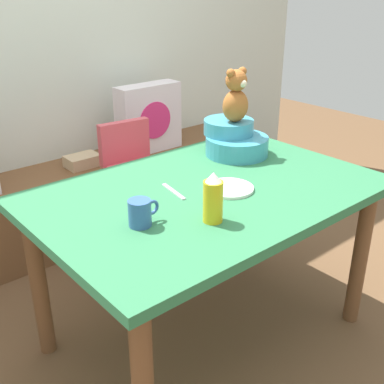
{
  "coord_description": "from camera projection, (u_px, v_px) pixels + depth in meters",
  "views": [
    {
      "loc": [
        -1.2,
        -1.3,
        1.52
      ],
      "look_at": [
        0.0,
        0.1,
        0.69
      ],
      "focal_mm": 44.7,
      "sensor_mm": 36.0,
      "label": 1
    }
  ],
  "objects": [
    {
      "name": "book_stack",
      "position": [
        83.0,
        161.0,
        2.93
      ],
      "size": [
        0.2,
        0.14,
        0.07
      ],
      "primitive_type": "cube",
      "color": "tan",
      "rests_on": "window_bench"
    },
    {
      "name": "table_fork",
      "position": [
        174.0,
        191.0,
        1.9
      ],
      "size": [
        0.05,
        0.17,
        0.01
      ],
      "primitive_type": "cube",
      "rotation": [
        0.0,
        0.0,
        2.97
      ],
      "color": "silver",
      "rests_on": "dining_table"
    },
    {
      "name": "dinner_plate_near",
      "position": [
        229.0,
        188.0,
        1.92
      ],
      "size": [
        0.2,
        0.2,
        0.01
      ],
      "primitive_type": "cylinder",
      "color": "white",
      "rests_on": "dining_table"
    },
    {
      "name": "highchair",
      "position": [
        136.0,
        173.0,
        2.67
      ],
      "size": [
        0.35,
        0.47,
        0.79
      ],
      "color": "#D84C59",
      "rests_on": "ground_plane"
    },
    {
      "name": "pillow_floral_right",
      "position": [
        149.0,
        118.0,
        3.13
      ],
      "size": [
        0.44,
        0.15,
        0.44
      ],
      "color": "silver",
      "rests_on": "window_bench"
    },
    {
      "name": "teddy_bear",
      "position": [
        236.0,
        97.0,
        2.21
      ],
      "size": [
        0.13,
        0.12,
        0.25
      ],
      "color": "#A45D29",
      "rests_on": "infant_seat_teal"
    },
    {
      "name": "ground_plane",
      "position": [
        206.0,
        333.0,
        2.24
      ],
      "size": [
        8.0,
        8.0,
        0.0
      ],
      "primitive_type": "plane",
      "color": "brown"
    },
    {
      "name": "back_wall",
      "position": [
        35.0,
        20.0,
        2.74
      ],
      "size": [
        4.4,
        0.1,
        2.6
      ],
      "primitive_type": "cube",
      "color": "silver",
      "rests_on": "ground_plane"
    },
    {
      "name": "ketchup_bottle",
      "position": [
        213.0,
        199.0,
        1.64
      ],
      "size": [
        0.07,
        0.07,
        0.18
      ],
      "color": "gold",
      "rests_on": "dining_table"
    },
    {
      "name": "infant_seat_teal",
      "position": [
        234.0,
        139.0,
        2.29
      ],
      "size": [
        0.3,
        0.33,
        0.16
      ],
      "color": "teal",
      "rests_on": "dining_table"
    },
    {
      "name": "dining_table",
      "position": [
        208.0,
        210.0,
        1.98
      ],
      "size": [
        1.39,
        0.94,
        0.74
      ],
      "color": "#2D7247",
      "rests_on": "ground_plane"
    },
    {
      "name": "window_bench",
      "position": [
        76.0,
        203.0,
        2.99
      ],
      "size": [
        2.6,
        0.44,
        0.46
      ],
      "primitive_type": "cube",
      "color": "brown",
      "rests_on": "ground_plane"
    },
    {
      "name": "coffee_mug",
      "position": [
        141.0,
        213.0,
        1.63
      ],
      "size": [
        0.12,
        0.08,
        0.09
      ],
      "color": "#335999",
      "rests_on": "dining_table"
    }
  ]
}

